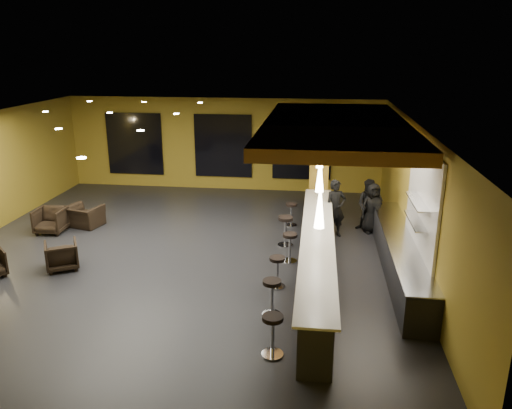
# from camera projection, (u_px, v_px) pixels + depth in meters

# --- Properties ---
(floor) EXTENTS (12.00, 13.00, 0.10)m
(floor) POSITION_uv_depth(u_px,v_px,m) (180.00, 255.00, 13.44)
(floor) COLOR black
(floor) RESTS_ON ground
(ceiling) EXTENTS (12.00, 13.00, 0.10)m
(ceiling) POSITION_uv_depth(u_px,v_px,m) (174.00, 121.00, 12.36)
(ceiling) COLOR black
(wall_back) EXTENTS (12.00, 0.10, 3.50)m
(wall_back) POSITION_uv_depth(u_px,v_px,m) (224.00, 144.00, 19.10)
(wall_back) COLOR olive
(wall_back) RESTS_ON floor
(wall_front) EXTENTS (12.00, 0.10, 3.50)m
(wall_front) POSITION_uv_depth(u_px,v_px,m) (44.00, 324.00, 6.70)
(wall_front) COLOR olive
(wall_front) RESTS_ON floor
(wall_right) EXTENTS (0.10, 13.00, 3.50)m
(wall_right) POSITION_uv_depth(u_px,v_px,m) (418.00, 199.00, 12.19)
(wall_right) COLOR olive
(wall_right) RESTS_ON floor
(wood_soffit) EXTENTS (3.60, 8.00, 0.28)m
(wood_soffit) POSITION_uv_depth(u_px,v_px,m) (335.00, 126.00, 12.89)
(wood_soffit) COLOR #A76D31
(wood_soffit) RESTS_ON ceiling
(window_left) EXTENTS (2.20, 0.06, 2.40)m
(window_left) POSITION_uv_depth(u_px,v_px,m) (135.00, 144.00, 19.42)
(window_left) COLOR black
(window_left) RESTS_ON wall_back
(window_center) EXTENTS (2.20, 0.06, 2.40)m
(window_center) POSITION_uv_depth(u_px,v_px,m) (223.00, 146.00, 19.01)
(window_center) COLOR black
(window_center) RESTS_ON wall_back
(window_right) EXTENTS (2.20, 0.06, 2.40)m
(window_right) POSITION_uv_depth(u_px,v_px,m) (302.00, 148.00, 18.66)
(window_right) COLOR black
(window_right) RESTS_ON wall_back
(tile_backsplash) EXTENTS (0.06, 3.20, 2.40)m
(tile_backsplash) POSITION_uv_depth(u_px,v_px,m) (423.00, 201.00, 11.18)
(tile_backsplash) COLOR white
(tile_backsplash) RESTS_ON wall_right
(bar_counter) EXTENTS (0.60, 8.00, 1.00)m
(bar_counter) POSITION_uv_depth(u_px,v_px,m) (317.00, 258.00, 11.90)
(bar_counter) COLOR black
(bar_counter) RESTS_ON floor
(bar_top) EXTENTS (0.78, 8.10, 0.05)m
(bar_top) POSITION_uv_depth(u_px,v_px,m) (318.00, 237.00, 11.75)
(bar_top) COLOR silver
(bar_top) RESTS_ON bar_counter
(prep_counter) EXTENTS (0.70, 6.00, 0.86)m
(prep_counter) POSITION_uv_depth(u_px,v_px,m) (399.00, 256.00, 12.16)
(prep_counter) COLOR black
(prep_counter) RESTS_ON floor
(prep_top) EXTENTS (0.72, 6.00, 0.03)m
(prep_top) POSITION_uv_depth(u_px,v_px,m) (401.00, 239.00, 12.03)
(prep_top) COLOR silver
(prep_top) RESTS_ON prep_counter
(wall_shelf_lower) EXTENTS (0.30, 1.50, 0.03)m
(wall_shelf_lower) POSITION_uv_depth(u_px,v_px,m) (416.00, 221.00, 11.13)
(wall_shelf_lower) COLOR silver
(wall_shelf_lower) RESTS_ON wall_right
(wall_shelf_upper) EXTENTS (0.30, 1.50, 0.03)m
(wall_shelf_upper) POSITION_uv_depth(u_px,v_px,m) (418.00, 202.00, 10.99)
(wall_shelf_upper) COLOR silver
(wall_shelf_upper) RESTS_ON wall_right
(column) EXTENTS (0.60, 0.60, 3.50)m
(column) POSITION_uv_depth(u_px,v_px,m) (319.00, 164.00, 15.88)
(column) COLOR #A98125
(column) RESTS_ON floor
(pendant_0) EXTENTS (0.20, 0.20, 0.70)m
(pendant_0) POSITION_uv_depth(u_px,v_px,m) (320.00, 210.00, 9.45)
(pendant_0) COLOR white
(pendant_0) RESTS_ON wood_soffit
(pendant_1) EXTENTS (0.20, 0.20, 0.70)m
(pendant_1) POSITION_uv_depth(u_px,v_px,m) (320.00, 178.00, 11.82)
(pendant_1) COLOR white
(pendant_1) RESTS_ON wood_soffit
(pendant_2) EXTENTS (0.20, 0.20, 0.70)m
(pendant_2) POSITION_uv_depth(u_px,v_px,m) (320.00, 156.00, 14.18)
(pendant_2) COLOR white
(pendant_2) RESTS_ON wood_soffit
(staff_a) EXTENTS (0.72, 0.60, 1.70)m
(staff_a) POSITION_uv_depth(u_px,v_px,m) (335.00, 209.00, 14.40)
(staff_a) COLOR black
(staff_a) RESTS_ON floor
(staff_b) EXTENTS (0.93, 0.83, 1.59)m
(staff_b) POSITION_uv_depth(u_px,v_px,m) (369.00, 206.00, 14.83)
(staff_b) COLOR black
(staff_b) RESTS_ON floor
(staff_c) EXTENTS (0.86, 0.72, 1.51)m
(staff_c) POSITION_uv_depth(u_px,v_px,m) (372.00, 208.00, 14.75)
(staff_c) COLOR black
(staff_c) RESTS_ON floor
(armchair_b) EXTENTS (1.04, 1.05, 0.71)m
(armchair_b) POSITION_uv_depth(u_px,v_px,m) (62.00, 255.00, 12.42)
(armchair_b) COLOR black
(armchair_b) RESTS_ON floor
(armchair_c) EXTENTS (0.84, 0.86, 0.75)m
(armchair_c) POSITION_uv_depth(u_px,v_px,m) (51.00, 220.00, 14.83)
(armchair_c) COLOR black
(armchair_c) RESTS_ON floor
(armchair_d) EXTENTS (1.19, 1.10, 0.65)m
(armchair_d) POSITION_uv_depth(u_px,v_px,m) (84.00, 216.00, 15.36)
(armchair_d) COLOR black
(armchair_d) RESTS_ON floor
(bar_stool_0) EXTENTS (0.40, 0.40, 0.79)m
(bar_stool_0) POSITION_uv_depth(u_px,v_px,m) (273.00, 330.00, 8.85)
(bar_stool_0) COLOR silver
(bar_stool_0) RESTS_ON floor
(bar_stool_1) EXTENTS (0.40, 0.40, 0.79)m
(bar_stool_1) POSITION_uv_depth(u_px,v_px,m) (272.00, 293.00, 10.18)
(bar_stool_1) COLOR silver
(bar_stool_1) RESTS_ON floor
(bar_stool_2) EXTENTS (0.38, 0.38, 0.75)m
(bar_stool_2) POSITION_uv_depth(u_px,v_px,m) (277.00, 268.00, 11.41)
(bar_stool_2) COLOR silver
(bar_stool_2) RESTS_ON floor
(bar_stool_3) EXTENTS (0.39, 0.39, 0.77)m
(bar_stool_3) POSITION_uv_depth(u_px,v_px,m) (290.00, 244.00, 12.77)
(bar_stool_3) COLOR silver
(bar_stool_3) RESTS_ON floor
(bar_stool_4) EXTENTS (0.43, 0.43, 0.84)m
(bar_stool_4) POSITION_uv_depth(u_px,v_px,m) (285.00, 227.00, 13.79)
(bar_stool_4) COLOR silver
(bar_stool_4) RESTS_ON floor
(bar_stool_5) EXTENTS (0.37, 0.37, 0.72)m
(bar_stool_5) POSITION_uv_depth(u_px,v_px,m) (291.00, 211.00, 15.37)
(bar_stool_5) COLOR silver
(bar_stool_5) RESTS_ON floor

